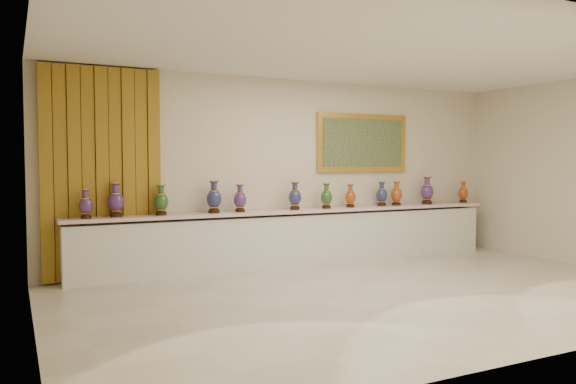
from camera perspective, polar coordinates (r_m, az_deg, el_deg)
name	(u,v)px	position (r m, az deg, el deg)	size (l,w,h in m)	color
ground	(383,294)	(7.27, 9.64, -10.16)	(8.00, 8.00, 0.00)	beige
room	(152,168)	(8.37, -13.64, 2.43)	(8.00, 8.00, 8.00)	beige
counter	(300,238)	(9.10, 1.22, -4.67)	(7.28, 0.48, 0.90)	white
vase_0	(86,205)	(8.01, -19.86, -1.27)	(0.24, 0.24, 0.40)	black
vase_1	(116,201)	(8.13, -17.09, -0.92)	(0.27, 0.27, 0.48)	black
vase_2	(161,201)	(8.21, -12.76, -0.94)	(0.25, 0.25, 0.44)	black
vase_3	(214,198)	(8.43, -7.53, -0.65)	(0.29, 0.29, 0.49)	black
vase_4	(240,199)	(8.56, -4.90, -0.76)	(0.25, 0.25, 0.42)	black
vase_5	(295,197)	(8.93, 0.70, -0.53)	(0.27, 0.27, 0.45)	black
vase_6	(326,197)	(9.21, 3.93, -0.52)	(0.24, 0.24, 0.42)	black
vase_7	(350,197)	(9.49, 6.36, -0.49)	(0.21, 0.21, 0.39)	black
vase_8	(382,195)	(9.89, 9.50, -0.29)	(0.25, 0.25, 0.42)	black
vase_9	(396,195)	(10.03, 10.97, -0.26)	(0.24, 0.24, 0.42)	black
vase_10	(427,192)	(10.47, 13.93, 0.04)	(0.26, 0.26, 0.50)	black
vase_11	(463,193)	(11.04, 17.37, -0.09)	(0.24, 0.24, 0.40)	black
label_card	(223,213)	(8.38, -6.60, -2.14)	(0.10, 0.06, 0.00)	white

